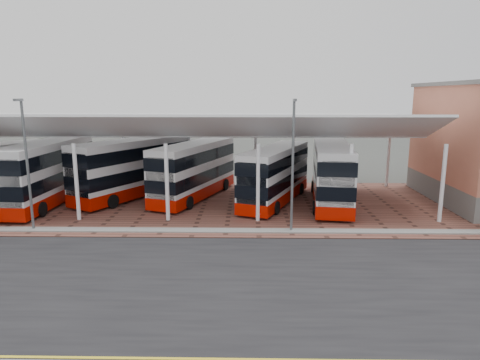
{
  "coord_description": "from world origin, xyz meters",
  "views": [
    {
      "loc": [
        -0.68,
        -18.92,
        8.31
      ],
      "look_at": [
        -1.2,
        9.12,
        2.68
      ],
      "focal_mm": 32.0,
      "sensor_mm": 36.0,
      "label": 1
    }
  ],
  "objects": [
    {
      "name": "yellow_line_far",
      "position": [
        0.0,
        -6.7,
        0.03
      ],
      "size": [
        120.0,
        0.12,
        0.01
      ],
      "primitive_type": "cube",
      "color": "yellow",
      "rests_on": "road"
    },
    {
      "name": "bus_3",
      "position": [
        -4.97,
        14.88,
        2.27
      ],
      "size": [
        5.96,
        11.01,
        4.45
      ],
      "rotation": [
        0.0,
        0.0,
        -0.34
      ],
      "color": "silver",
      "rests_on": "forecourt"
    },
    {
      "name": "road",
      "position": [
        0.0,
        -1.0,
        0.01
      ],
      "size": [
        120.0,
        14.0,
        0.02
      ],
      "primitive_type": "cube",
      "color": "black",
      "rests_on": "ground"
    },
    {
      "name": "bus_5",
      "position": [
        5.71,
        13.3,
        2.32
      ],
      "size": [
        3.94,
        11.29,
        4.56
      ],
      "rotation": [
        0.0,
        0.0,
        -0.13
      ],
      "color": "silver",
      "rests_on": "forecourt"
    },
    {
      "name": "bus_4",
      "position": [
        1.46,
        13.48,
        2.19
      ],
      "size": [
        6.08,
        10.53,
        4.28
      ],
      "rotation": [
        0.0,
        0.0,
        -0.38
      ],
      "color": "silver",
      "rests_on": "forecourt"
    },
    {
      "name": "north_kerb",
      "position": [
        0.0,
        6.2,
        0.07
      ],
      "size": [
        120.0,
        0.8,
        0.14
      ],
      "primitive_type": "cube",
      "color": "gray",
      "rests_on": "ground"
    },
    {
      "name": "bus_2",
      "position": [
        -10.01,
        15.22,
        2.39
      ],
      "size": [
        7.82,
        11.23,
        4.7
      ],
      "rotation": [
        0.0,
        0.0,
        -0.51
      ],
      "color": "silver",
      "rests_on": "forecourt"
    },
    {
      "name": "lamp_west",
      "position": [
        -14.0,
        6.27,
        4.36
      ],
      "size": [
        0.16,
        0.9,
        8.07
      ],
      "color": "#5A5F63",
      "rests_on": "ground"
    },
    {
      "name": "bus_1",
      "position": [
        -15.97,
        12.81,
        2.42
      ],
      "size": [
        3.19,
        11.6,
        4.75
      ],
      "rotation": [
        0.0,
        0.0,
        -0.03
      ],
      "color": "silver",
      "rests_on": "forecourt"
    },
    {
      "name": "forecourt",
      "position": [
        2.0,
        13.0,
        0.03
      ],
      "size": [
        72.0,
        16.0,
        0.06
      ],
      "primitive_type": "cube",
      "color": "brown",
      "rests_on": "ground"
    },
    {
      "name": "canopy",
      "position": [
        -6.0,
        13.94,
        5.8
      ],
      "size": [
        37.0,
        11.63,
        7.07
      ],
      "color": "white",
      "rests_on": "ground"
    },
    {
      "name": "ground",
      "position": [
        0.0,
        0.0,
        0.0
      ],
      "size": [
        140.0,
        140.0,
        0.0
      ],
      "primitive_type": "plane",
      "color": "#3F413C"
    },
    {
      "name": "lamp_east",
      "position": [
        2.0,
        6.27,
        4.36
      ],
      "size": [
        0.16,
        0.9,
        8.07
      ],
      "color": "#5A5F63",
      "rests_on": "ground"
    }
  ]
}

